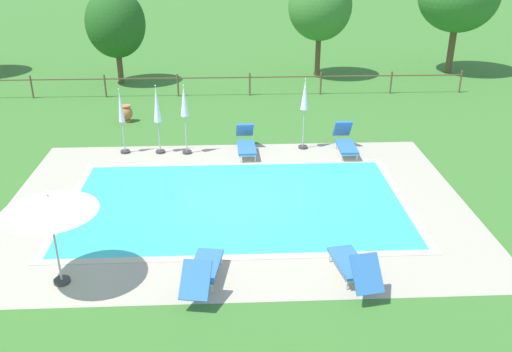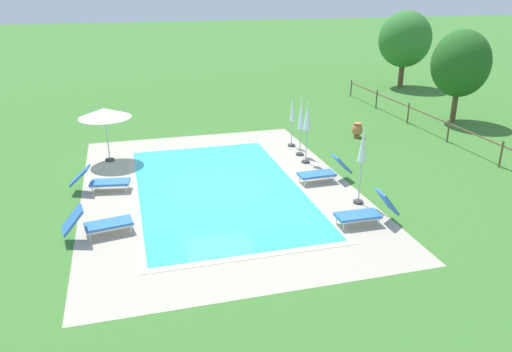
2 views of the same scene
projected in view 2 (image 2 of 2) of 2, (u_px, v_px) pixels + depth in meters
The scene contains 17 objects.
ground_plane at pixel (218, 188), 17.03m from camera, with size 160.00×160.00×0.00m, color #3D752D.
pool_deck_paving at pixel (218, 188), 17.03m from camera, with size 12.93×9.09×0.01m, color #B2A893.
swimming_pool_water at pixel (218, 188), 17.03m from camera, with size 9.24×5.41×0.01m, color #38C6D1.
pool_coping_rim at pixel (218, 188), 17.03m from camera, with size 9.72×5.89×0.01m.
sun_lounger_north_near_steps at pixel (324, 171), 17.47m from camera, with size 0.66×1.93×0.94m.
sun_lounger_north_mid at pixel (98, 223), 13.70m from camera, with size 0.91×1.96×0.97m.
sun_lounger_north_far at pixel (366, 212), 14.37m from camera, with size 0.62×1.85×1.00m.
sun_lounger_north_end at pixel (101, 181), 16.67m from camera, with size 0.91×2.02×0.90m.
patio_umbrella_open_foreground at pixel (105, 113), 18.95m from camera, with size 2.02×2.02×2.18m.
patio_umbrella_closed_row_west at pixel (307, 122), 18.85m from camera, with size 0.32×0.32×2.42m.
patio_umbrella_closed_row_mid_west at pixel (292, 114), 20.91m from camera, with size 0.32×0.32×2.28m.
patio_umbrella_closed_row_centre at pixel (362, 152), 15.25m from camera, with size 0.32×0.32×2.52m.
patio_umbrella_closed_row_mid_east at pixel (301, 118), 19.75m from camera, with size 0.32×0.32×2.40m.
terracotta_urn_near_fence at pixel (357, 129), 22.54m from camera, with size 0.49×0.49×0.68m.
perimeter_fence at pixel (473, 138), 20.23m from camera, with size 23.11×0.08×1.05m.
tree_far_west at pixel (461, 64), 24.20m from camera, with size 2.83×2.83×4.56m.
tree_centre at pixel (405, 39), 32.50m from camera, with size 3.43×3.43×4.99m.
Camera 2 is at (15.49, -2.87, 6.62)m, focal length 34.58 mm.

